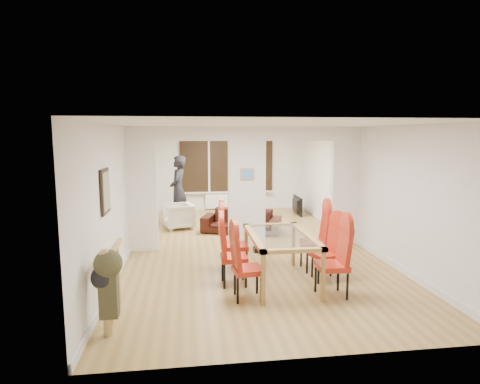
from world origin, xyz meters
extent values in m
cube|color=#A07D40|center=(0.00, 0.00, 0.00)|extent=(5.00, 9.00, 0.01)
cube|color=white|center=(0.00, 0.00, 1.30)|extent=(5.00, 0.18, 2.60)
cube|color=black|center=(0.00, 4.44, 1.50)|extent=(3.00, 0.08, 1.80)
cube|color=white|center=(0.00, 4.40, 0.30)|extent=(1.40, 0.08, 0.50)
sphere|color=orange|center=(0.30, 3.30, 2.15)|extent=(0.36, 0.36, 0.36)
cube|color=gray|center=(-2.47, -2.40, 1.60)|extent=(0.04, 0.52, 0.67)
cube|color=#4C8CD8|center=(0.00, -0.10, 1.60)|extent=(0.30, 0.03, 0.25)
imported|color=black|center=(0.06, 1.27, 0.28)|extent=(2.09, 1.37, 0.57)
imported|color=beige|center=(-1.52, 1.90, 0.33)|extent=(0.86, 0.88, 0.66)
imported|color=black|center=(-1.52, 2.54, 0.93)|extent=(0.74, 0.54, 1.87)
imported|color=black|center=(1.98, 3.35, 0.28)|extent=(0.97, 0.15, 0.56)
cylinder|color=#143F19|center=(0.43, 2.19, 0.38)|extent=(0.07, 0.07, 0.30)
imported|color=black|center=(0.33, 2.24, 0.26)|extent=(0.21, 0.21, 0.05)
camera|label=1|loc=(-1.26, -8.46, 2.42)|focal=30.00mm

